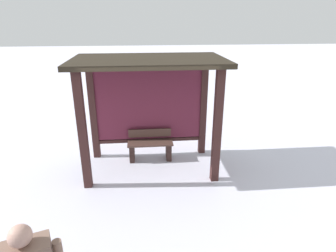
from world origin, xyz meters
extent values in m
plane|color=silver|center=(0.00, 0.00, 0.00)|extent=(60.00, 60.00, 0.00)
cube|color=#3A201E|center=(-1.34, -0.69, 1.21)|extent=(0.16, 0.16, 2.43)
cube|color=#3A201E|center=(1.34, -0.69, 1.21)|extent=(0.16, 0.16, 2.43)
cube|color=#3A201E|center=(-1.34, 0.69, 1.21)|extent=(0.16, 0.16, 2.43)
cube|color=#3A201E|center=(1.34, 0.69, 1.21)|extent=(0.16, 0.16, 2.43)
cube|color=#2C251A|center=(0.00, 0.00, 2.48)|extent=(3.15, 1.84, 0.10)
cube|color=maroon|center=(0.00, 0.69, 1.38)|extent=(2.52, 0.08, 1.84)
cube|color=#3A201E|center=(0.00, 0.67, 0.40)|extent=(2.52, 0.06, 0.08)
cube|color=#4C342C|center=(0.00, 0.39, 0.44)|extent=(1.10, 0.39, 0.04)
cube|color=#4C342C|center=(0.00, 0.56, 0.64)|extent=(1.04, 0.04, 0.20)
cube|color=#301F1C|center=(0.45, 0.39, 0.21)|extent=(0.12, 0.33, 0.43)
cube|color=#301F1C|center=(-0.45, 0.39, 0.21)|extent=(0.12, 0.33, 0.43)
sphere|color=tan|center=(-1.29, -3.82, 1.50)|extent=(0.21, 0.21, 0.21)
camera|label=1|loc=(-0.17, -5.96, 3.33)|focal=30.54mm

